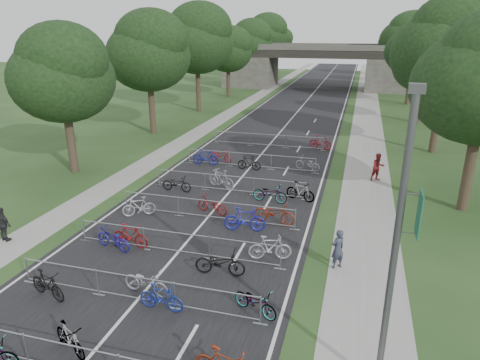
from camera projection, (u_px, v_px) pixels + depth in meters
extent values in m
cube|color=black|center=(306.00, 102.00, 57.53)|extent=(11.00, 140.00, 0.01)
cube|color=gray|center=(367.00, 105.00, 55.48)|extent=(3.00, 140.00, 0.01)
cube|color=gray|center=(252.00, 100.00, 59.45)|extent=(2.00, 140.00, 0.01)
cube|color=silver|center=(306.00, 102.00, 57.53)|extent=(0.12, 140.00, 0.00)
cube|color=#3F3D39|center=(251.00, 71.00, 73.25)|extent=(8.00, 8.00, 5.00)
cube|color=#3F3D39|center=(392.00, 75.00, 67.37)|extent=(8.00, 8.00, 5.00)
cube|color=black|center=(320.00, 53.00, 69.27)|extent=(30.00, 8.00, 1.20)
cube|color=#3F3D39|center=(317.00, 48.00, 65.49)|extent=(30.00, 0.40, 0.90)
cube|color=#3F3D39|center=(322.00, 46.00, 72.39)|extent=(30.00, 0.40, 0.90)
cylinder|color=#4C4C51|center=(394.00, 257.00, 10.52)|extent=(0.18, 0.18, 8.00)
cube|color=#4C4C51|center=(417.00, 88.00, 9.15)|extent=(0.35, 0.18, 0.22)
cube|color=#1A5B3E|center=(419.00, 214.00, 10.01)|extent=(0.03, 0.65, 1.10)
cylinder|color=#33261C|center=(71.00, 142.00, 28.92)|extent=(0.56, 0.56, 4.20)
ellipsoid|color=black|center=(63.00, 80.00, 27.55)|extent=(6.72, 6.72, 5.51)
sphere|color=black|center=(63.00, 59.00, 26.50)|extent=(5.38, 5.38, 5.38)
sphere|color=black|center=(63.00, 92.00, 28.41)|extent=(4.37, 4.37, 4.37)
cylinder|color=#33261C|center=(469.00, 170.00, 22.61)|extent=(0.56, 0.56, 4.48)
sphere|color=black|center=(468.00, 102.00, 22.02)|extent=(4.66, 4.66, 4.66)
cylinder|color=#33261C|center=(152.00, 108.00, 39.73)|extent=(0.56, 0.56, 4.72)
ellipsoid|color=black|center=(148.00, 56.00, 38.18)|extent=(7.56, 7.56, 6.20)
sphere|color=black|center=(151.00, 39.00, 37.07)|extent=(6.05, 6.05, 6.05)
sphere|color=black|center=(147.00, 67.00, 39.08)|extent=(4.91, 4.91, 4.91)
cylinder|color=#33261C|center=(437.00, 120.00, 33.39)|extent=(0.56, 0.56, 5.11)
ellipsoid|color=black|center=(447.00, 54.00, 31.72)|extent=(8.18, 8.18, 6.70)
sphere|color=black|center=(461.00, 31.00, 30.57)|extent=(6.54, 6.54, 6.54)
sphere|color=black|center=(437.00, 67.00, 32.64)|extent=(5.31, 5.31, 5.31)
cylinder|color=#33261C|center=(198.00, 89.00, 50.53)|extent=(0.56, 0.56, 5.25)
ellipsoid|color=black|center=(197.00, 43.00, 48.81)|extent=(8.40, 8.40, 6.89)
sphere|color=black|center=(200.00, 28.00, 47.64)|extent=(6.72, 6.72, 6.72)
sphere|color=black|center=(195.00, 53.00, 49.74)|extent=(5.46, 5.46, 5.46)
cylinder|color=#33261C|center=(419.00, 104.00, 44.49)|extent=(0.56, 0.56, 3.85)
ellipsoid|color=black|center=(424.00, 67.00, 43.23)|extent=(6.16, 6.16, 5.05)
sphere|color=black|center=(433.00, 54.00, 42.21)|extent=(4.93, 4.93, 4.93)
sphere|color=black|center=(417.00, 74.00, 44.07)|extent=(4.00, 4.00, 4.00)
cylinder|color=#33261C|center=(228.00, 82.00, 61.59)|extent=(0.56, 0.56, 4.20)
ellipsoid|color=black|center=(228.00, 52.00, 60.22)|extent=(6.72, 6.72, 5.51)
sphere|color=black|center=(231.00, 42.00, 59.16)|extent=(5.38, 5.38, 5.38)
sphere|color=black|center=(226.00, 58.00, 61.08)|extent=(4.37, 4.37, 4.37)
cylinder|color=#33261C|center=(409.00, 87.00, 55.27)|extent=(0.56, 0.56, 4.48)
ellipsoid|color=black|center=(414.00, 52.00, 53.81)|extent=(7.17, 7.17, 5.88)
sphere|color=black|center=(421.00, 40.00, 52.72)|extent=(5.73, 5.73, 5.73)
sphere|color=black|center=(408.00, 59.00, 54.69)|extent=(4.66, 4.66, 4.66)
cylinder|color=#33261C|center=(249.00, 72.00, 72.39)|extent=(0.56, 0.56, 4.72)
ellipsoid|color=black|center=(249.00, 44.00, 70.85)|extent=(7.56, 7.56, 6.20)
sphere|color=black|center=(252.00, 34.00, 69.73)|extent=(6.05, 6.05, 6.05)
sphere|color=black|center=(247.00, 50.00, 71.74)|extent=(4.91, 4.91, 4.91)
cylinder|color=#33261C|center=(402.00, 75.00, 66.06)|extent=(0.56, 0.56, 5.11)
ellipsoid|color=black|center=(407.00, 41.00, 64.39)|extent=(8.18, 8.18, 6.70)
sphere|color=black|center=(413.00, 30.00, 63.23)|extent=(6.54, 6.54, 6.54)
sphere|color=black|center=(402.00, 48.00, 65.31)|extent=(5.31, 5.31, 5.31)
cylinder|color=#33261C|center=(265.00, 65.00, 83.19)|extent=(0.56, 0.56, 5.25)
ellipsoid|color=black|center=(265.00, 38.00, 81.47)|extent=(8.40, 8.40, 6.89)
sphere|color=black|center=(268.00, 28.00, 80.31)|extent=(6.72, 6.72, 6.72)
sphere|color=black|center=(263.00, 43.00, 82.41)|extent=(5.46, 5.46, 5.46)
cylinder|color=#33261C|center=(397.00, 72.00, 77.15)|extent=(0.56, 0.56, 3.85)
ellipsoid|color=black|center=(400.00, 51.00, 75.90)|extent=(6.16, 6.16, 5.05)
sphere|color=black|center=(404.00, 43.00, 74.88)|extent=(4.93, 4.93, 4.93)
sphere|color=black|center=(396.00, 55.00, 76.73)|extent=(4.00, 4.00, 4.00)
cylinder|color=#33261C|center=(277.00, 64.00, 94.25)|extent=(0.56, 0.56, 4.20)
ellipsoid|color=black|center=(277.00, 44.00, 92.88)|extent=(6.72, 6.72, 5.51)
sphere|color=black|center=(280.00, 38.00, 91.83)|extent=(5.38, 5.38, 5.38)
sphere|color=black|center=(275.00, 48.00, 93.74)|extent=(4.37, 4.37, 4.37)
cylinder|color=#33261C|center=(394.00, 65.00, 87.94)|extent=(0.56, 0.56, 4.48)
ellipsoid|color=black|center=(396.00, 43.00, 86.47)|extent=(7.17, 7.17, 5.88)
sphere|color=black|center=(400.00, 36.00, 85.39)|extent=(5.73, 5.73, 5.73)
sphere|color=black|center=(393.00, 48.00, 87.35)|extent=(4.66, 4.66, 4.66)
cylinder|color=#9C9EA3|center=(69.00, 345.00, 11.81)|extent=(9.20, 0.04, 0.04)
cylinder|color=#9C9EA3|center=(26.00, 349.00, 12.37)|extent=(0.05, 0.05, 1.10)
cylinder|color=#9C9EA3|center=(134.00, 277.00, 15.08)|extent=(9.20, 0.04, 0.04)
cylinder|color=#9C9EA3|center=(136.00, 298.00, 15.37)|extent=(9.20, 0.04, 0.04)
cylinder|color=#9C9EA3|center=(27.00, 270.00, 16.43)|extent=(0.05, 0.05, 1.10)
cube|color=#9C9EA3|center=(30.00, 282.00, 16.60)|extent=(0.50, 0.08, 0.03)
cylinder|color=#9C9EA3|center=(97.00, 282.00, 15.64)|extent=(0.05, 0.05, 1.10)
cube|color=#9C9EA3|center=(99.00, 295.00, 15.82)|extent=(0.50, 0.08, 0.03)
cylinder|color=#9C9EA3|center=(175.00, 296.00, 14.86)|extent=(0.05, 0.05, 1.10)
cube|color=#9C9EA3|center=(175.00, 309.00, 15.03)|extent=(0.50, 0.08, 0.03)
cylinder|color=#9C9EA3|center=(260.00, 311.00, 14.07)|extent=(0.05, 0.05, 1.10)
cube|color=#9C9EA3|center=(260.00, 324.00, 14.25)|extent=(0.50, 0.08, 0.03)
cylinder|color=#9C9EA3|center=(175.00, 233.00, 18.35)|extent=(9.20, 0.04, 0.04)
cylinder|color=#9C9EA3|center=(176.00, 251.00, 18.64)|extent=(9.20, 0.04, 0.04)
cylinder|color=#9C9EA3|center=(84.00, 230.00, 19.69)|extent=(0.05, 0.05, 1.10)
cube|color=#9C9EA3|center=(85.00, 241.00, 19.87)|extent=(0.50, 0.08, 0.03)
cylinder|color=#9C9EA3|center=(144.00, 239.00, 18.91)|extent=(0.05, 0.05, 1.10)
cube|color=#9C9EA3|center=(145.00, 249.00, 19.09)|extent=(0.50, 0.08, 0.03)
cylinder|color=#9C9EA3|center=(209.00, 248.00, 18.12)|extent=(0.05, 0.05, 1.10)
cube|color=#9C9EA3|center=(210.00, 259.00, 18.30)|extent=(0.50, 0.08, 0.03)
cylinder|color=#9C9EA3|center=(281.00, 258.00, 17.34)|extent=(0.05, 0.05, 1.10)
cube|color=#9C9EA3|center=(280.00, 269.00, 17.52)|extent=(0.50, 0.08, 0.03)
cylinder|color=#9C9EA3|center=(206.00, 200.00, 21.80)|extent=(9.20, 0.04, 0.04)
cylinder|color=#9C9EA3|center=(206.00, 216.00, 22.09)|extent=(9.20, 0.04, 0.04)
cylinder|color=#9C9EA3|center=(126.00, 200.00, 23.14)|extent=(0.05, 0.05, 1.10)
cube|color=#9C9EA3|center=(127.00, 209.00, 23.32)|extent=(0.50, 0.08, 0.03)
cylinder|color=#9C9EA3|center=(178.00, 206.00, 22.35)|extent=(0.05, 0.05, 1.10)
cube|color=#9C9EA3|center=(179.00, 216.00, 22.53)|extent=(0.50, 0.08, 0.03)
cylinder|color=#9C9EA3|center=(235.00, 213.00, 21.57)|extent=(0.05, 0.05, 1.10)
cube|color=#9C9EA3|center=(235.00, 222.00, 21.75)|extent=(0.50, 0.08, 0.03)
cylinder|color=#9C9EA3|center=(295.00, 220.00, 20.79)|extent=(0.05, 0.05, 1.10)
cube|color=#9C9EA3|center=(295.00, 230.00, 20.96)|extent=(0.50, 0.08, 0.03)
cylinder|color=#9C9EA3|center=(229.00, 176.00, 25.43)|extent=(9.20, 0.04, 0.04)
cylinder|color=#9C9EA3|center=(229.00, 190.00, 25.72)|extent=(9.20, 0.04, 0.04)
cylinder|color=#9C9EA3|center=(159.00, 177.00, 26.77)|extent=(0.05, 0.05, 1.10)
cube|color=#9C9EA3|center=(159.00, 185.00, 26.95)|extent=(0.50, 0.08, 0.03)
cylinder|color=#9C9EA3|center=(205.00, 181.00, 25.98)|extent=(0.05, 0.05, 1.10)
cube|color=#9C9EA3|center=(205.00, 190.00, 26.16)|extent=(0.50, 0.08, 0.03)
cylinder|color=#9C9EA3|center=(254.00, 186.00, 25.20)|extent=(0.05, 0.05, 1.10)
cube|color=#9C9EA3|center=(254.00, 195.00, 25.38)|extent=(0.50, 0.08, 0.03)
cylinder|color=#9C9EA3|center=(306.00, 191.00, 24.41)|extent=(0.05, 0.05, 1.10)
cube|color=#9C9EA3|center=(305.00, 200.00, 24.59)|extent=(0.50, 0.08, 0.03)
cylinder|color=#9C9EA3|center=(250.00, 154.00, 29.96)|extent=(9.20, 0.04, 0.04)
cylinder|color=#9C9EA3|center=(250.00, 166.00, 30.25)|extent=(9.20, 0.04, 0.04)
cylinder|color=#9C9EA3|center=(189.00, 156.00, 31.31)|extent=(0.05, 0.05, 1.10)
cube|color=#9C9EA3|center=(189.00, 163.00, 31.48)|extent=(0.50, 0.08, 0.03)
cylinder|color=#9C9EA3|center=(229.00, 159.00, 30.52)|extent=(0.05, 0.05, 1.10)
cube|color=#9C9EA3|center=(229.00, 166.00, 30.70)|extent=(0.50, 0.08, 0.03)
cylinder|color=#9C9EA3|center=(271.00, 162.00, 29.74)|extent=(0.05, 0.05, 1.10)
cube|color=#9C9EA3|center=(271.00, 170.00, 29.91)|extent=(0.50, 0.08, 0.03)
cylinder|color=#9C9EA3|center=(316.00, 166.00, 28.95)|extent=(0.05, 0.05, 1.10)
cube|color=#9C9EA3|center=(315.00, 173.00, 29.13)|extent=(0.50, 0.08, 0.03)
cylinder|color=#9C9EA3|center=(268.00, 135.00, 35.41)|extent=(9.20, 0.04, 0.04)
cylinder|color=#9C9EA3|center=(268.00, 145.00, 35.70)|extent=(9.20, 0.04, 0.04)
cylinder|color=#9C9EA3|center=(216.00, 137.00, 36.75)|extent=(0.05, 0.05, 1.10)
cube|color=#9C9EA3|center=(216.00, 143.00, 36.93)|extent=(0.50, 0.08, 0.03)
cylinder|color=#9C9EA3|center=(250.00, 139.00, 35.96)|extent=(0.05, 0.05, 1.10)
cube|color=#9C9EA3|center=(250.00, 145.00, 36.14)|extent=(0.50, 0.08, 0.03)
cylinder|color=#9C9EA3|center=(286.00, 142.00, 35.18)|extent=(0.05, 0.05, 1.10)
cube|color=#9C9EA3|center=(286.00, 148.00, 35.36)|extent=(0.50, 0.08, 0.03)
cylinder|color=#9C9EA3|center=(324.00, 144.00, 34.40)|extent=(0.05, 0.05, 1.10)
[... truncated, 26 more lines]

